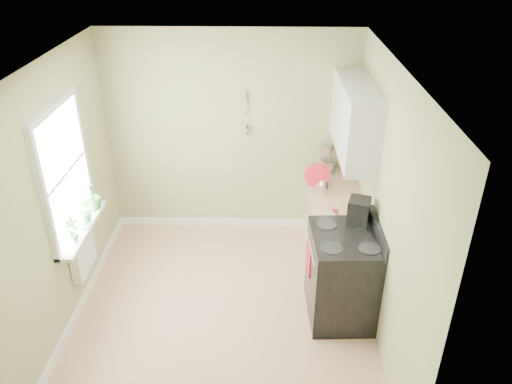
{
  "coord_description": "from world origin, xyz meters",
  "views": [
    {
      "loc": [
        0.45,
        -4.14,
        3.8
      ],
      "look_at": [
        0.34,
        0.55,
        1.22
      ],
      "focal_mm": 35.0,
      "sensor_mm": 36.0,
      "label": 1
    }
  ],
  "objects_px": {
    "stove": "(344,275)",
    "stand_mixer": "(327,157)",
    "coffee_maker": "(358,216)",
    "kettle": "(322,188)"
  },
  "relations": [
    {
      "from": "stand_mixer",
      "to": "kettle",
      "type": "bearing_deg",
      "value": -99.98
    },
    {
      "from": "stand_mixer",
      "to": "coffee_maker",
      "type": "bearing_deg",
      "value": -82.98
    },
    {
      "from": "stove",
      "to": "coffee_maker",
      "type": "xyz_separation_m",
      "value": [
        0.13,
        0.25,
        0.58
      ]
    },
    {
      "from": "stove",
      "to": "stand_mixer",
      "type": "height_order",
      "value": "stand_mixer"
    },
    {
      "from": "kettle",
      "to": "coffee_maker",
      "type": "relative_size",
      "value": 0.52
    },
    {
      "from": "stove",
      "to": "coffee_maker",
      "type": "relative_size",
      "value": 3.05
    },
    {
      "from": "stove",
      "to": "stand_mixer",
      "type": "xyz_separation_m",
      "value": [
        -0.05,
        1.69,
        0.58
      ]
    },
    {
      "from": "stand_mixer",
      "to": "kettle",
      "type": "height_order",
      "value": "stand_mixer"
    },
    {
      "from": "kettle",
      "to": "stand_mixer",
      "type": "bearing_deg",
      "value": 80.02
    },
    {
      "from": "stove",
      "to": "coffee_maker",
      "type": "height_order",
      "value": "coffee_maker"
    }
  ]
}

